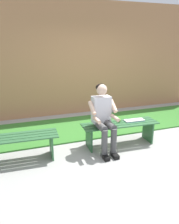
{
  "coord_description": "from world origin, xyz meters",
  "views": [
    {
      "loc": [
        1.87,
        3.57,
        1.99
      ],
      "look_at": [
        0.69,
        0.15,
        0.81
      ],
      "focal_mm": 34.68,
      "sensor_mm": 36.0,
      "label": 1
    }
  ],
  "objects_px": {
    "bench_far": "(16,143)",
    "apple": "(119,120)",
    "person_seated": "(104,115)",
    "bench_near": "(120,129)",
    "book_open": "(134,120)"
  },
  "relations": [
    {
      "from": "bench_far",
      "to": "apple",
      "type": "relative_size",
      "value": 20.41
    },
    {
      "from": "person_seated",
      "to": "bench_near",
      "type": "bearing_deg",
      "value": -165.88
    },
    {
      "from": "person_seated",
      "to": "book_open",
      "type": "bearing_deg",
      "value": -170.41
    },
    {
      "from": "bench_far",
      "to": "apple",
      "type": "height_order",
      "value": "apple"
    },
    {
      "from": "bench_far",
      "to": "book_open",
      "type": "distance_m",
      "value": 2.31
    },
    {
      "from": "bench_near",
      "to": "bench_far",
      "type": "distance_m",
      "value": 1.98
    },
    {
      "from": "bench_near",
      "to": "book_open",
      "type": "height_order",
      "value": "book_open"
    },
    {
      "from": "bench_near",
      "to": "person_seated",
      "type": "height_order",
      "value": "person_seated"
    },
    {
      "from": "apple",
      "to": "book_open",
      "type": "height_order",
      "value": "apple"
    },
    {
      "from": "person_seated",
      "to": "apple",
      "type": "relative_size",
      "value": 17.7
    },
    {
      "from": "bench_near",
      "to": "bench_far",
      "type": "height_order",
      "value": "same"
    },
    {
      "from": "person_seated",
      "to": "book_open",
      "type": "relative_size",
      "value": 3.02
    },
    {
      "from": "apple",
      "to": "book_open",
      "type": "bearing_deg",
      "value": 171.42
    },
    {
      "from": "bench_near",
      "to": "apple",
      "type": "relative_size",
      "value": 21.57
    },
    {
      "from": "person_seated",
      "to": "apple",
      "type": "distance_m",
      "value": 0.49
    }
  ]
}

